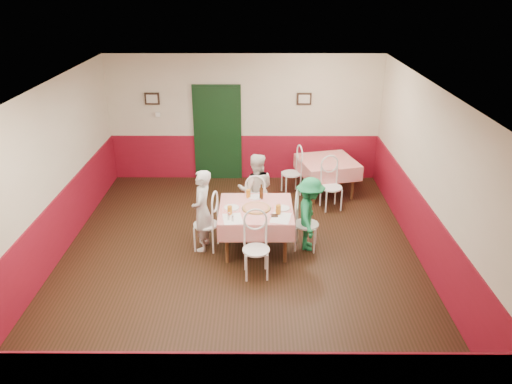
{
  "coord_description": "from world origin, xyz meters",
  "views": [
    {
      "loc": [
        0.3,
        -7.25,
        4.34
      ],
      "look_at": [
        0.27,
        0.24,
        1.05
      ],
      "focal_mm": 35.0,
      "sensor_mm": 36.0,
      "label": 1
    }
  ],
  "objects_px": {
    "beer_bottle": "(261,192)",
    "diner_far": "(256,190)",
    "chair_near": "(256,250)",
    "glass_c": "(248,194)",
    "glass_a": "(230,210)",
    "chair_second_a": "(291,174)",
    "wallet": "(274,216)",
    "chair_far": "(256,203)",
    "glass_b": "(278,210)",
    "diner_left": "(202,211)",
    "chair_left": "(206,225)",
    "chair_second_b": "(331,188)",
    "pizza": "(256,208)",
    "main_table": "(256,228)",
    "diner_right": "(310,214)",
    "chair_right": "(306,224)",
    "second_table": "(327,177)"
  },
  "relations": [
    {
      "from": "diner_far",
      "to": "glass_a",
      "type": "bearing_deg",
      "value": 68.58
    },
    {
      "from": "chair_far",
      "to": "diner_far",
      "type": "relative_size",
      "value": 0.65
    },
    {
      "from": "diner_left",
      "to": "chair_left",
      "type": "bearing_deg",
      "value": 96.5
    },
    {
      "from": "glass_a",
      "to": "diner_right",
      "type": "height_order",
      "value": "diner_right"
    },
    {
      "from": "glass_b",
      "to": "chair_left",
      "type": "bearing_deg",
      "value": 169.94
    },
    {
      "from": "beer_bottle",
      "to": "wallet",
      "type": "xyz_separation_m",
      "value": [
        0.21,
        -0.68,
        -0.11
      ]
    },
    {
      "from": "main_table",
      "to": "chair_far",
      "type": "relative_size",
      "value": 1.36
    },
    {
      "from": "glass_c",
      "to": "diner_far",
      "type": "xyz_separation_m",
      "value": [
        0.13,
        0.48,
        -0.13
      ]
    },
    {
      "from": "chair_far",
      "to": "glass_c",
      "type": "height_order",
      "value": "glass_c"
    },
    {
      "from": "chair_second_b",
      "to": "diner_right",
      "type": "xyz_separation_m",
      "value": [
        -0.59,
        -1.58,
        0.19
      ]
    },
    {
      "from": "chair_near",
      "to": "glass_a",
      "type": "relative_size",
      "value": 6.36
    },
    {
      "from": "chair_second_b",
      "to": "pizza",
      "type": "distance_m",
      "value": 2.22
    },
    {
      "from": "chair_second_a",
      "to": "wallet",
      "type": "xyz_separation_m",
      "value": [
        -0.44,
        -2.65,
        0.32
      ]
    },
    {
      "from": "glass_b",
      "to": "wallet",
      "type": "distance_m",
      "value": 0.13
    },
    {
      "from": "chair_second_b",
      "to": "glass_c",
      "type": "xyz_separation_m",
      "value": [
        -1.63,
        -1.16,
        0.38
      ]
    },
    {
      "from": "diner_right",
      "to": "chair_near",
      "type": "bearing_deg",
      "value": 139.41
    },
    {
      "from": "chair_right",
      "to": "chair_second_b",
      "type": "relative_size",
      "value": 1.0
    },
    {
      "from": "chair_far",
      "to": "glass_b",
      "type": "bearing_deg",
      "value": 111.77
    },
    {
      "from": "second_table",
      "to": "diner_left",
      "type": "distance_m",
      "value": 3.37
    },
    {
      "from": "chair_right",
      "to": "chair_left",
      "type": "bearing_deg",
      "value": 100.3
    },
    {
      "from": "beer_bottle",
      "to": "diner_right",
      "type": "height_order",
      "value": "diner_right"
    },
    {
      "from": "main_table",
      "to": "second_table",
      "type": "distance_m",
      "value": 2.77
    },
    {
      "from": "chair_second_b",
      "to": "glass_a",
      "type": "relative_size",
      "value": 6.36
    },
    {
      "from": "glass_c",
      "to": "diner_right",
      "type": "bearing_deg",
      "value": -22.03
    },
    {
      "from": "chair_second_a",
      "to": "glass_b",
      "type": "height_order",
      "value": "glass_b"
    },
    {
      "from": "chair_second_a",
      "to": "glass_b",
      "type": "distance_m",
      "value": 2.62
    },
    {
      "from": "beer_bottle",
      "to": "diner_far",
      "type": "distance_m",
      "value": 0.57
    },
    {
      "from": "main_table",
      "to": "glass_a",
      "type": "xyz_separation_m",
      "value": [
        -0.42,
        -0.23,
        0.46
      ]
    },
    {
      "from": "glass_c",
      "to": "chair_right",
      "type": "bearing_deg",
      "value": -23.05
    },
    {
      "from": "diner_right",
      "to": "glass_c",
      "type": "bearing_deg",
      "value": 73.62
    },
    {
      "from": "diner_left",
      "to": "glass_a",
      "type": "bearing_deg",
      "value": 70.64
    },
    {
      "from": "second_table",
      "to": "chair_near",
      "type": "height_order",
      "value": "chair_near"
    },
    {
      "from": "glass_b",
      "to": "wallet",
      "type": "xyz_separation_m",
      "value": [
        -0.06,
        -0.09,
        -0.07
      ]
    },
    {
      "from": "main_table",
      "to": "beer_bottle",
      "type": "distance_m",
      "value": 0.63
    },
    {
      "from": "pizza",
      "to": "glass_a",
      "type": "height_order",
      "value": "glass_a"
    },
    {
      "from": "main_table",
      "to": "chair_left",
      "type": "height_order",
      "value": "chair_left"
    },
    {
      "from": "chair_near",
      "to": "glass_c",
      "type": "height_order",
      "value": "glass_c"
    },
    {
      "from": "chair_second_a",
      "to": "diner_far",
      "type": "relative_size",
      "value": 0.65
    },
    {
      "from": "second_table",
      "to": "chair_second_b",
      "type": "bearing_deg",
      "value": -90.0
    },
    {
      "from": "chair_left",
      "to": "diner_right",
      "type": "height_order",
      "value": "diner_right"
    },
    {
      "from": "glass_c",
      "to": "diner_far",
      "type": "relative_size",
      "value": 0.1
    },
    {
      "from": "chair_right",
      "to": "diner_right",
      "type": "distance_m",
      "value": 0.2
    },
    {
      "from": "glass_c",
      "to": "main_table",
      "type": "bearing_deg",
      "value": -72.39
    },
    {
      "from": "second_table",
      "to": "glass_a",
      "type": "xyz_separation_m",
      "value": [
        -1.91,
        -2.57,
        0.46
      ]
    },
    {
      "from": "diner_right",
      "to": "beer_bottle",
      "type": "bearing_deg",
      "value": 71.28
    },
    {
      "from": "glass_c",
      "to": "chair_left",
      "type": "bearing_deg",
      "value": -148.95
    },
    {
      "from": "diner_left",
      "to": "chair_second_b",
      "type": "bearing_deg",
      "value": 129.81
    },
    {
      "from": "beer_bottle",
      "to": "diner_right",
      "type": "bearing_deg",
      "value": -24.38
    },
    {
      "from": "main_table",
      "to": "chair_second_b",
      "type": "height_order",
      "value": "chair_second_b"
    },
    {
      "from": "chair_near",
      "to": "diner_left",
      "type": "xyz_separation_m",
      "value": [
        -0.91,
        0.84,
        0.26
      ]
    }
  ]
}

